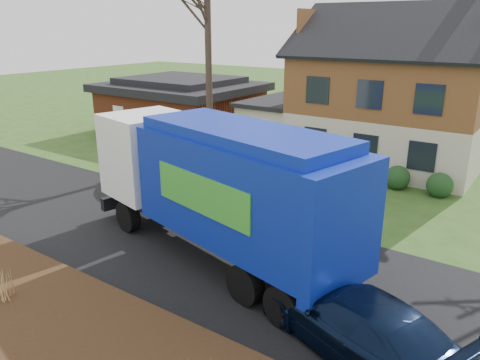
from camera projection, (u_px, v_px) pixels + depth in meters
The scene contains 9 objects.
ground at pixel (192, 245), 15.62m from camera, with size 120.00×120.00×0.00m, color #2D4B19.
road at pixel (192, 245), 15.62m from camera, with size 80.00×7.00×0.02m, color black.
mulch_verge at pixel (50, 319), 11.46m from camera, with size 80.00×3.50×0.30m, color #301E10.
main_house at pixel (385, 85), 24.35m from camera, with size 12.95×8.95×9.26m.
ranch_house at pixel (181, 106), 31.69m from camera, with size 9.80×8.20×3.70m.
garbage_truck at pixel (219, 182), 14.04m from camera, with size 10.52×4.93×4.36m.
silver_sedan at pixel (156, 171), 20.95m from camera, with size 1.64×4.69×1.55m, color #B1B4BA.
navy_wagon at pixel (357, 322), 10.36m from camera, with size 2.08×5.11×1.48m, color black.
grass_clump_mid at pixel (5, 283), 11.90m from camera, with size 0.33×0.27×0.92m.
Camera 1 is at (9.45, -10.64, 7.00)m, focal length 35.00 mm.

